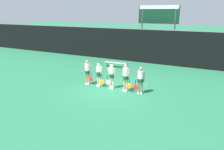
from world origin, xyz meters
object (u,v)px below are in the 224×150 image
tennis_ball_5 (158,97)px  tennis_ball_7 (57,89)px  tennis_ball_1 (101,79)px  tennis_ball_4 (147,85)px  scoreboard (158,18)px  tennis_ball_6 (121,80)px  player_2 (112,74)px  tennis_ball_3 (102,82)px  bench_courtside (115,63)px  player_0 (87,70)px  player_4 (140,78)px  player_3 (126,75)px  tennis_ball_8 (112,91)px  player_1 (99,72)px  tennis_ball_2 (112,84)px  tennis_ball_0 (95,83)px

tennis_ball_5 → tennis_ball_7: bearing=-164.7°
tennis_ball_1 → tennis_ball_4: tennis_ball_1 is taller
scoreboard → tennis_ball_6: 8.87m
player_2 → tennis_ball_7: player_2 is taller
tennis_ball_3 → tennis_ball_6: size_ratio=0.98×
player_2 → tennis_ball_1: 2.18m
bench_courtside → tennis_ball_4: bearing=-45.3°
player_0 → tennis_ball_3: bearing=42.4°
player_2 → player_4: (1.92, -0.01, 0.00)m
player_3 → tennis_ball_5: size_ratio=25.28×
player_3 → tennis_ball_4: (0.83, 1.58, -1.00)m
tennis_ball_5 → tennis_ball_8: bearing=-172.9°
player_1 → tennis_ball_2: 1.30m
player_4 → tennis_ball_3: player_4 is taller
tennis_ball_0 → tennis_ball_3: tennis_ball_3 is taller
player_2 → tennis_ball_4: player_2 is taller
tennis_ball_6 → tennis_ball_7: (-2.78, -3.53, -0.00)m
player_4 → tennis_ball_7: (-4.85, -1.80, -0.94)m
tennis_ball_2 → tennis_ball_3: (-0.89, 0.20, 0.00)m
player_3 → player_4: bearing=12.3°
tennis_ball_0 → tennis_ball_5: 4.63m
player_1 → tennis_ball_4: player_1 is taller
bench_courtside → player_0: 5.08m
player_4 → player_1: bearing=170.1°
tennis_ball_0 → tennis_ball_8: size_ratio=0.94×
tennis_ball_4 → tennis_ball_8: bearing=-126.0°
bench_courtside → tennis_ball_1: bench_courtside is taller
player_4 → tennis_ball_1: size_ratio=22.86×
player_2 → tennis_ball_3: player_2 is taller
player_2 → scoreboard: bearing=78.5°
bench_courtside → tennis_ball_5: size_ratio=29.12×
scoreboard → tennis_ball_2: size_ratio=79.24×
bench_courtside → player_4: size_ratio=1.22×
player_1 → player_0: bearing=-173.0°
bench_courtside → tennis_ball_6: 3.95m
player_2 → tennis_ball_7: size_ratio=24.28×
tennis_ball_5 → tennis_ball_1: bearing=162.4°
tennis_ball_3 → bench_courtside: bearing=104.4°
tennis_ball_3 → tennis_ball_8: size_ratio=0.97×
tennis_ball_0 → player_3: bearing=-10.3°
scoreboard → player_4: (1.83, -9.60, -3.15)m
player_2 → tennis_ball_6: size_ratio=23.64×
scoreboard → player_3: bearing=-84.6°
tennis_ball_0 → tennis_ball_6: (1.38, 1.29, 0.00)m
scoreboard → player_1: bearing=-96.1°
scoreboard → tennis_ball_2: bearing=-92.4°
bench_courtside → tennis_ball_8: 6.14m
tennis_ball_0 → tennis_ball_7: tennis_ball_7 is taller
player_4 → tennis_ball_5: (1.14, -0.16, -0.94)m
tennis_ball_1 → tennis_ball_8: size_ratio=1.02×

